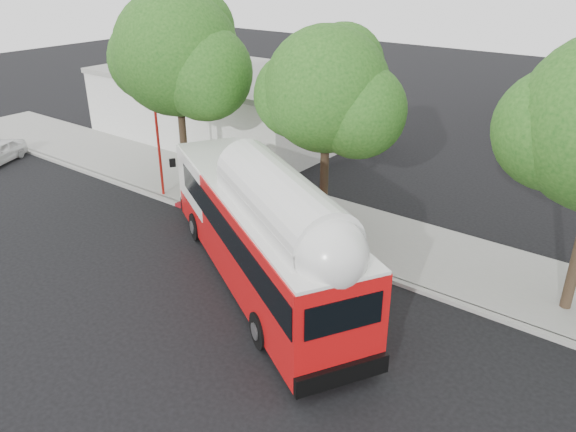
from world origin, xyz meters
name	(u,v)px	position (x,y,z in m)	size (l,w,h in m)	color
ground	(251,296)	(0.00, 0.00, 0.00)	(120.00, 120.00, 0.00)	black
sidewalk	(348,229)	(0.00, 6.50, 0.07)	(60.00, 5.00, 0.15)	gray
curb_strip	(314,252)	(0.00, 3.90, 0.07)	(60.00, 0.30, 0.15)	gray
red_curb_segment	(257,232)	(-3.00, 3.90, 0.08)	(10.00, 0.32, 0.16)	maroon
street_tree_left	(185,59)	(-8.53, 5.56, 6.60)	(6.67, 5.80, 9.74)	#2D2116
street_tree_mid	(336,96)	(-0.59, 6.06, 5.91)	(5.75, 5.00, 8.62)	#2D2116
low_commercial_bldg	(227,103)	(-14.00, 14.00, 2.15)	(16.20, 10.20, 4.25)	silver
transit_bus	(260,235)	(-0.37, 0.98, 1.90)	(13.11, 8.91, 4.07)	red
signal_pole	(159,151)	(-9.35, 4.23, 2.40)	(0.13, 0.44, 4.67)	#AE1912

